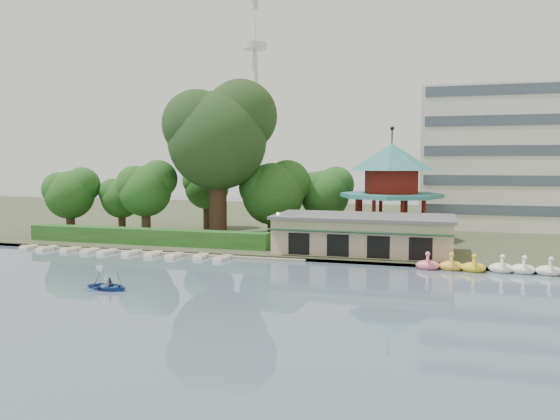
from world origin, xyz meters
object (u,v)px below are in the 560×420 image
at_px(big_tree, 219,133).
at_px(rowboat_with_passengers, 108,283).
at_px(boathouse, 363,233).
at_px(pavilion, 391,182).
at_px(dock, 154,252).

distance_m(big_tree, rowboat_with_passengers, 30.12).
distance_m(boathouse, pavilion, 11.43).
height_order(big_tree, rowboat_with_passengers, big_tree).
bearing_deg(big_tree, rowboat_with_passengers, -86.22).
relative_size(big_tree, rowboat_with_passengers, 3.92).
bearing_deg(rowboat_with_passengers, boathouse, 50.78).
bearing_deg(boathouse, pavilion, 78.72).
bearing_deg(pavilion, big_tree, -169.66).
bearing_deg(boathouse, dock, -167.76).
xyz_separation_m(dock, big_tree, (3.17, 11.00, 13.38)).
height_order(dock, pavilion, pavilion).
distance_m(pavilion, rowboat_with_passengers, 36.97).
distance_m(dock, boathouse, 22.62).
height_order(dock, rowboat_with_passengers, rowboat_with_passengers).
height_order(pavilion, big_tree, big_tree).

